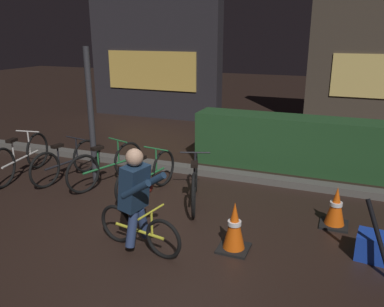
# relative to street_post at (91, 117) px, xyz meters

# --- Properties ---
(ground_plane) EXTENTS (40.00, 40.00, 0.00)m
(ground_plane) POSITION_rel_street_post_xyz_m (1.84, -1.20, -1.13)
(ground_plane) COLOR black
(sidewalk_curb) EXTENTS (12.00, 0.24, 0.12)m
(sidewalk_curb) POSITION_rel_street_post_xyz_m (1.84, 1.00, -1.07)
(sidewalk_curb) COLOR #56544F
(sidewalk_curb) RESTS_ON ground
(hedge_row) EXTENTS (4.80, 0.70, 0.99)m
(hedge_row) POSITION_rel_street_post_xyz_m (3.64, 1.90, -0.63)
(hedge_row) COLOR #214723
(hedge_row) RESTS_ON ground
(storefront_left) EXTENTS (4.01, 0.54, 4.87)m
(storefront_left) POSITION_rel_street_post_xyz_m (-1.49, 5.30, 1.29)
(storefront_left) COLOR #262328
(storefront_left) RESTS_ON ground
(street_post) EXTENTS (0.10, 0.10, 2.26)m
(street_post) POSITION_rel_street_post_xyz_m (0.00, 0.00, 0.00)
(street_post) COLOR #2D2D33
(street_post) RESTS_ON ground
(parked_bike_leftmost) EXTENTS (0.46, 1.67, 0.78)m
(parked_bike_leftmost) POSITION_rel_street_post_xyz_m (-1.31, -0.33, -0.78)
(parked_bike_leftmost) COLOR black
(parked_bike_leftmost) RESTS_ON ground
(parked_bike_left_mid) EXTENTS (0.46, 1.50, 0.70)m
(parked_bike_left_mid) POSITION_rel_street_post_xyz_m (-0.50, -0.12, -0.81)
(parked_bike_left_mid) COLOR black
(parked_bike_left_mid) RESTS_ON ground
(parked_bike_center_left) EXTENTS (0.57, 1.53, 0.73)m
(parked_bike_center_left) POSITION_rel_street_post_xyz_m (0.29, -0.07, -0.80)
(parked_bike_center_left) COLOR black
(parked_bike_center_left) RESTS_ON ground
(parked_bike_center_right) EXTENTS (0.46, 1.53, 0.71)m
(parked_bike_center_right) POSITION_rel_street_post_xyz_m (1.13, -0.22, -0.81)
(parked_bike_center_right) COLOR black
(parked_bike_center_right) RESTS_ON ground
(parked_bike_right_mid) EXTENTS (0.59, 1.50, 0.72)m
(parked_bike_right_mid) POSITION_rel_street_post_xyz_m (1.93, -0.22, -0.80)
(parked_bike_right_mid) COLOR black
(parked_bike_right_mid) RESTS_ON ground
(traffic_cone_near) EXTENTS (0.36, 0.36, 0.61)m
(traffic_cone_near) POSITION_rel_street_post_xyz_m (2.86, -1.30, -0.84)
(traffic_cone_near) COLOR black
(traffic_cone_near) RESTS_ON ground
(traffic_cone_far) EXTENTS (0.36, 0.36, 0.55)m
(traffic_cone_far) POSITION_rel_street_post_xyz_m (3.93, -0.22, -0.87)
(traffic_cone_far) COLOR black
(traffic_cone_far) RESTS_ON ground
(blue_crate) EXTENTS (0.47, 0.37, 0.30)m
(blue_crate) POSITION_rel_street_post_xyz_m (4.42, -0.90, -0.98)
(blue_crate) COLOR #193DB7
(blue_crate) RESTS_ON ground
(cyclist) EXTENTS (1.18, 0.58, 1.25)m
(cyclist) POSITION_rel_street_post_xyz_m (1.80, -1.68, -0.50)
(cyclist) COLOR black
(cyclist) RESTS_ON ground
(closed_umbrella) EXTENTS (0.37, 0.32, 0.77)m
(closed_umbrella) POSITION_rel_street_post_xyz_m (4.39, -1.15, -0.74)
(closed_umbrella) COLOR black
(closed_umbrella) RESTS_ON ground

